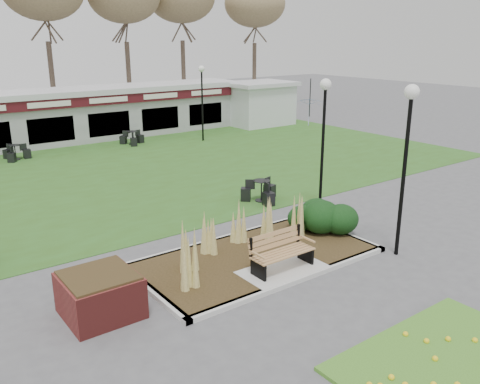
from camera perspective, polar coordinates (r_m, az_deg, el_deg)
ground at (r=12.85m, az=5.24°, el=-9.36°), size 100.00×100.00×0.00m
lawn at (r=22.65m, az=-15.35°, el=1.93°), size 34.00×16.00×0.02m
flower_bed at (r=10.36m, az=23.24°, el=-17.48°), size 4.20×3.00×0.16m
planting_bed at (r=14.40m, az=5.51°, el=-4.76°), size 6.75×3.40×1.27m
park_bench at (r=12.77m, az=4.57°, el=-6.60°), size 1.70×0.66×0.93m
brick_planter at (r=11.36m, az=-15.45°, el=-11.02°), size 1.50×1.50×0.95m
food_pavilion at (r=29.81m, az=-21.33°, el=7.80°), size 24.60×3.40×2.90m
service_hut at (r=34.24m, az=2.15°, el=9.97°), size 4.40×3.40×2.83m
lamp_post_near_left at (r=13.68m, az=18.32°, el=6.24°), size 0.38×0.38×4.58m
lamp_post_near_right at (r=16.84m, az=9.43°, el=8.40°), size 0.37×0.37×4.42m
lamp_post_far_right at (r=28.63m, az=-4.30°, el=11.72°), size 0.35×0.35×4.16m
bistro_set_b at (r=26.66m, az=-23.89°, el=3.85°), size 1.20×1.35×0.72m
bistro_set_c at (r=18.24m, az=2.41°, el=-0.24°), size 1.42×1.37×0.77m
bistro_set_d at (r=28.54m, az=-11.99°, el=5.75°), size 1.30×1.33×0.72m
patio_umbrella at (r=30.39m, az=7.81°, el=8.89°), size 1.84×1.88×2.26m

